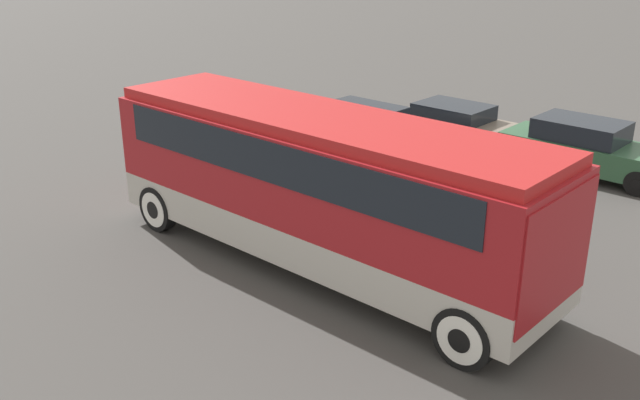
{
  "coord_description": "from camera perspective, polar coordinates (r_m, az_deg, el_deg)",
  "views": [
    {
      "loc": [
        8.71,
        -9.6,
        6.46
      ],
      "look_at": [
        0.0,
        0.0,
        1.4
      ],
      "focal_mm": 40.0,
      "sensor_mm": 36.0,
      "label": 1
    }
  ],
  "objects": [
    {
      "name": "parked_car_near",
      "position": [
        21.19,
        3.59,
        5.56
      ],
      "size": [
        4.43,
        1.95,
        1.45
      ],
      "color": "silver",
      "rests_on": "ground_plane"
    },
    {
      "name": "tour_bus",
      "position": [
        13.69,
        0.3,
        1.73
      ],
      "size": [
        9.71,
        2.57,
        3.11
      ],
      "color": "#B7B2A8",
      "rests_on": "ground_plane"
    },
    {
      "name": "parked_car_far",
      "position": [
        20.78,
        20.33,
        3.97
      ],
      "size": [
        4.41,
        1.78,
        1.48
      ],
      "color": "#2D5638",
      "rests_on": "ground_plane"
    },
    {
      "name": "ground_plane",
      "position": [
        14.48,
        -0.0,
        -5.17
      ],
      "size": [
        120.0,
        120.0,
        0.0
      ],
      "primitive_type": "plane",
      "color": "#423F3D"
    },
    {
      "name": "parked_car_mid",
      "position": [
        22.51,
        10.84,
        5.94
      ],
      "size": [
        4.17,
        1.84,
        1.26
      ],
      "color": "#7A6B5B",
      "rests_on": "ground_plane"
    }
  ]
}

